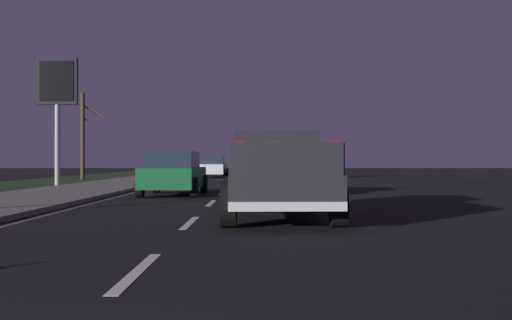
{
  "coord_description": "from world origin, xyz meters",
  "views": [
    {
      "loc": [
        -2.21,
        -1.31,
        1.22
      ],
      "look_at": [
        9.7,
        -1.3,
        1.23
      ],
      "focal_mm": 41.94,
      "sensor_mm": 36.0,
      "label": 1
    }
  ],
  "objects_px": {
    "sedan_green": "(174,173)",
    "pickup_truck": "(277,172)",
    "gas_price_sign": "(57,91)",
    "sedan_silver": "(266,173)",
    "sedan_white": "(213,167)",
    "bare_tree_far": "(83,134)"
  },
  "relations": [
    {
      "from": "gas_price_sign",
      "to": "bare_tree_far",
      "type": "relative_size",
      "value": 1.07
    },
    {
      "from": "sedan_silver",
      "to": "sedan_white",
      "type": "relative_size",
      "value": 1.0
    },
    {
      "from": "sedan_silver",
      "to": "bare_tree_far",
      "type": "xyz_separation_m",
      "value": [
        17.43,
        11.65,
        2.17
      ]
    },
    {
      "from": "sedan_green",
      "to": "gas_price_sign",
      "type": "bearing_deg",
      "value": 42.67
    },
    {
      "from": "sedan_green",
      "to": "sedan_white",
      "type": "distance_m",
      "value": 22.21
    },
    {
      "from": "sedan_green",
      "to": "sedan_white",
      "type": "xyz_separation_m",
      "value": [
        22.21,
        0.26,
        0.0
      ]
    },
    {
      "from": "sedan_white",
      "to": "sedan_silver",
      "type": "bearing_deg",
      "value": -170.82
    },
    {
      "from": "gas_price_sign",
      "to": "sedan_white",
      "type": "bearing_deg",
      "value": -22.3
    },
    {
      "from": "gas_price_sign",
      "to": "sedan_green",
      "type": "bearing_deg",
      "value": -137.33
    },
    {
      "from": "gas_price_sign",
      "to": "bare_tree_far",
      "type": "height_order",
      "value": "gas_price_sign"
    },
    {
      "from": "bare_tree_far",
      "to": "sedan_green",
      "type": "bearing_deg",
      "value": -154.79
    },
    {
      "from": "pickup_truck",
      "to": "bare_tree_far",
      "type": "xyz_separation_m",
      "value": [
        26.2,
        11.75,
        1.97
      ]
    },
    {
      "from": "sedan_green",
      "to": "sedan_white",
      "type": "relative_size",
      "value": 1.0
    },
    {
      "from": "sedan_green",
      "to": "bare_tree_far",
      "type": "height_order",
      "value": "bare_tree_far"
    },
    {
      "from": "sedan_silver",
      "to": "sedan_white",
      "type": "distance_m",
      "value": 22.11
    },
    {
      "from": "sedan_white",
      "to": "pickup_truck",
      "type": "bearing_deg",
      "value": -173.23
    },
    {
      "from": "gas_price_sign",
      "to": "pickup_truck",
      "type": "bearing_deg",
      "value": -147.42
    },
    {
      "from": "sedan_green",
      "to": "gas_price_sign",
      "type": "xyz_separation_m",
      "value": [
        7.04,
        6.49,
        3.73
      ]
    },
    {
      "from": "gas_price_sign",
      "to": "bare_tree_far",
      "type": "bearing_deg",
      "value": 9.99
    },
    {
      "from": "sedan_silver",
      "to": "gas_price_sign",
      "type": "height_order",
      "value": "gas_price_sign"
    },
    {
      "from": "sedan_green",
      "to": "pickup_truck",
      "type": "bearing_deg",
      "value": -158.11
    },
    {
      "from": "sedan_white",
      "to": "gas_price_sign",
      "type": "distance_m",
      "value": 16.82
    }
  ]
}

